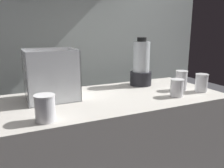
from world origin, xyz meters
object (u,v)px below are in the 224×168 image
carrot_display_bin (52,84)px  blender_pitcher (141,66)px  juice_cup_beet_right (201,84)px  juice_cup_mango_left (177,88)px  juice_cup_carrot_middle (181,82)px  juice_cup_mango_far_left (45,110)px

carrot_display_bin → blender_pitcher: size_ratio=0.85×
blender_pitcher → juice_cup_beet_right: blender_pitcher is taller
carrot_display_bin → juice_cup_beet_right: carrot_display_bin is taller
carrot_display_bin → juice_cup_mango_left: (0.71, -0.27, -0.04)m
blender_pitcher → juice_cup_mango_left: size_ratio=3.21×
juice_cup_carrot_middle → juice_cup_mango_far_left: bearing=-169.3°
blender_pitcher → juice_cup_mango_far_left: bearing=-151.3°
juice_cup_mango_far_left → juice_cup_beet_right: juice_cup_mango_far_left is taller
juice_cup_mango_far_left → juice_cup_carrot_middle: (0.94, 0.18, 0.00)m
juice_cup_mango_left → juice_cup_carrot_middle: juice_cup_carrot_middle is taller
blender_pitcher → juice_cup_beet_right: bearing=-50.9°
carrot_display_bin → blender_pitcher: blender_pitcher is taller
juice_cup_beet_right → juice_cup_mango_left: bearing=-174.7°
carrot_display_bin → juice_cup_carrot_middle: carrot_display_bin is taller
juice_cup_mango_far_left → juice_cup_mango_left: (0.81, 0.07, -0.00)m
juice_cup_mango_left → juice_cup_beet_right: juice_cup_beet_right is taller
juice_cup_mango_far_left → juice_cup_carrot_middle: juice_cup_carrot_middle is taller
carrot_display_bin → juice_cup_mango_left: carrot_display_bin is taller
juice_cup_carrot_middle → blender_pitcher: bearing=126.2°
juice_cup_mango_far_left → juice_cup_beet_right: 1.03m
carrot_display_bin → juice_cup_mango_left: size_ratio=2.72×
carrot_display_bin → juice_cup_mango_left: bearing=-20.7°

